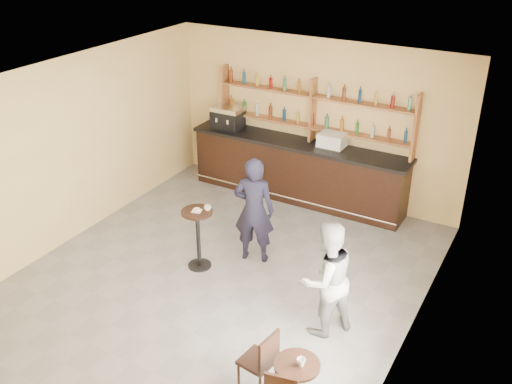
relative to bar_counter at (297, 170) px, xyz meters
The scene contains 21 objects.
floor 3.21m from the bar_counter, 86.80° to the right, with size 7.00×7.00×0.00m, color gray.
ceiling 4.08m from the bar_counter, 86.80° to the right, with size 7.00×7.00×0.00m, color white.
wall_back 1.07m from the bar_counter, 63.26° to the left, with size 7.00×7.00×0.00m, color #F9D58D.
wall_front 6.73m from the bar_counter, 88.48° to the right, with size 7.00×7.00×0.00m, color #F9D58D.
wall_left 4.34m from the bar_counter, 131.87° to the right, with size 7.00×7.00×0.00m, color #F9D58D.
wall_right 4.58m from the bar_counter, 44.76° to the right, with size 7.00×7.00×0.00m, color #F9D58D.
window_pane 5.49m from the bar_counter, 53.91° to the right, with size 2.00×2.00×0.00m, color white.
window_frame 5.49m from the bar_counter, 53.97° to the right, with size 0.04×1.70×2.10m, color black, non-canonical shape.
shelf_unit 1.23m from the bar_counter, 51.29° to the left, with size 4.00×0.26×1.40m, color brown, non-canonical shape.
liquor_bottles 1.40m from the bar_counter, 51.29° to the left, with size 3.68×0.10×1.00m, color #8C5919, non-canonical shape.
bar_counter is the anchor object (origin of this frame).
espresso_machine 1.83m from the bar_counter, behind, with size 0.63×0.41×0.45m, color black, non-canonical shape.
pastry_case 1.03m from the bar_counter, ahead, with size 0.51×0.41×0.31m, color silver, non-canonical shape.
pedestal_table 3.05m from the bar_counter, 95.88° to the right, with size 0.51×0.51×1.04m, color black, non-canonical shape.
napkin 3.08m from the bar_counter, 95.88° to the right, with size 0.15×0.15×0.00m, color white.
donut 3.10m from the bar_counter, 95.67° to the right, with size 0.13×0.13×0.05m, color #E89955.
cup_pedestal 2.98m from the bar_counter, 93.36° to the right, with size 0.11×0.11×0.09m, color white.
man_main 2.43m from the bar_counter, 81.50° to the right, with size 0.67×0.44×1.85m, color black.
cup_cafe 5.50m from the bar_counter, 63.74° to the right, with size 0.10×0.10×0.10m, color white.
chair_west 5.22m from the bar_counter, 69.42° to the right, with size 0.39×0.39×0.89m, color black, non-canonical shape.
patron_second 4.06m from the bar_counter, 58.79° to the right, with size 0.83×0.65×1.71m, color gray.
Camera 1 is at (4.23, -6.30, 5.38)m, focal length 40.00 mm.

